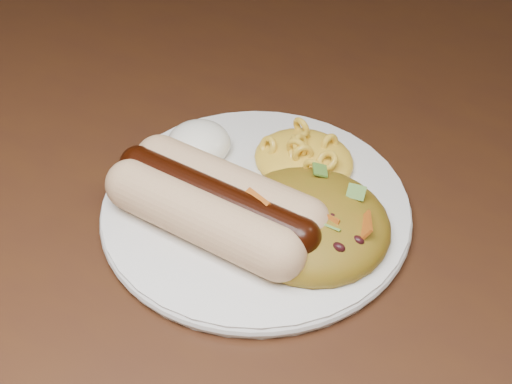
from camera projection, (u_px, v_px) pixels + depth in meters
The scene contains 7 objects.
table at pixel (375, 282), 0.58m from camera, with size 1.60×0.90×0.75m.
plate at pixel (256, 208), 0.50m from camera, with size 0.21×0.21×0.01m, color silver.
hotdog at pixel (215, 202), 0.47m from camera, with size 0.13×0.07×0.04m.
mac_and_cheese at pixel (304, 149), 0.52m from camera, with size 0.08×0.07×0.03m, color yellow.
sour_cream at pixel (198, 137), 0.53m from camera, with size 0.05×0.05×0.03m, color white.
taco_salad at pixel (310, 211), 0.46m from camera, with size 0.11×0.10×0.05m.
fork at pixel (202, 189), 0.52m from camera, with size 0.02×0.15×0.00m, color white.
Camera 1 is at (0.12, -0.37, 1.10)m, focal length 50.00 mm.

